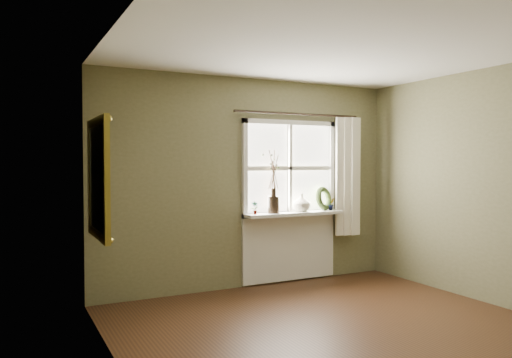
{
  "coord_description": "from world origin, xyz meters",
  "views": [
    {
      "loc": [
        -2.77,
        -3.33,
        1.56
      ],
      "look_at": [
        -0.29,
        1.55,
        1.37
      ],
      "focal_mm": 35.0,
      "sensor_mm": 36.0,
      "label": 1
    }
  ],
  "objects_px": {
    "cream_vase": "(302,203)",
    "wreath": "(323,201)",
    "dark_jug": "(274,205)",
    "gilt_mirror": "(98,178)"
  },
  "relations": [
    {
      "from": "cream_vase",
      "to": "wreath",
      "type": "height_order",
      "value": "wreath"
    },
    {
      "from": "dark_jug",
      "to": "cream_vase",
      "type": "relative_size",
      "value": 0.92
    },
    {
      "from": "wreath",
      "to": "cream_vase",
      "type": "bearing_deg",
      "value": 162.0
    },
    {
      "from": "cream_vase",
      "to": "wreath",
      "type": "distance_m",
      "value": 0.37
    },
    {
      "from": "cream_vase",
      "to": "gilt_mirror",
      "type": "height_order",
      "value": "gilt_mirror"
    },
    {
      "from": "dark_jug",
      "to": "cream_vase",
      "type": "xyz_separation_m",
      "value": [
        0.42,
        0.0,
        0.01
      ]
    },
    {
      "from": "dark_jug",
      "to": "wreath",
      "type": "relative_size",
      "value": 0.66
    },
    {
      "from": "cream_vase",
      "to": "gilt_mirror",
      "type": "xyz_separation_m",
      "value": [
        -2.63,
        -0.54,
        0.37
      ]
    },
    {
      "from": "wreath",
      "to": "gilt_mirror",
      "type": "distance_m",
      "value": 3.07
    },
    {
      "from": "wreath",
      "to": "gilt_mirror",
      "type": "height_order",
      "value": "gilt_mirror"
    }
  ]
}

